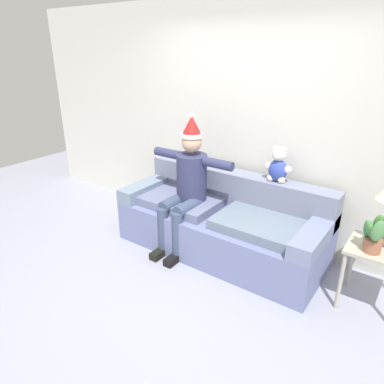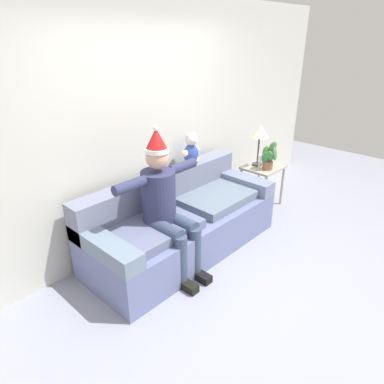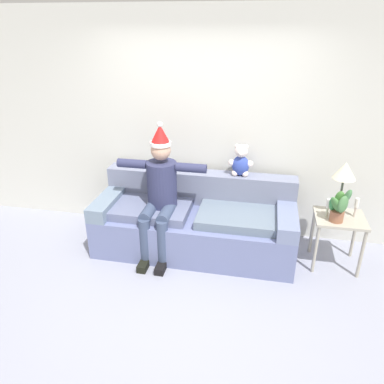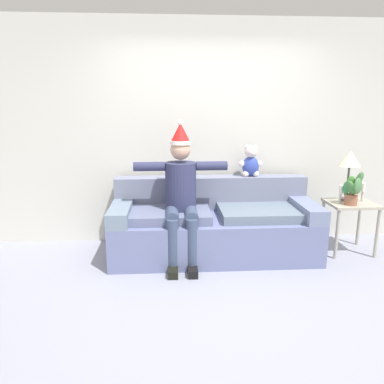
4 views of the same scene
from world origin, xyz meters
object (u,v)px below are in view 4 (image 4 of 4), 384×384
(person_seated, at_px, (181,191))
(side_table, at_px, (350,211))
(potted_plant, at_px, (352,189))
(candle_tall, at_px, (341,192))
(teddy_bear, at_px, (251,162))
(candle_short, at_px, (363,190))
(couch, at_px, (213,225))
(table_lamp, at_px, (350,161))

(person_seated, bearing_deg, side_table, 3.27)
(potted_plant, bearing_deg, person_seated, -179.82)
(person_seated, xyz_separation_m, candle_tall, (1.82, 0.09, -0.05))
(person_seated, xyz_separation_m, teddy_bear, (0.85, 0.45, 0.24))
(candle_tall, bearing_deg, candle_short, 11.56)
(potted_plant, distance_m, candle_tall, 0.13)
(teddy_bear, bearing_deg, person_seated, -151.98)
(couch, height_order, candle_tall, couch)
(couch, relative_size, table_lamp, 3.91)
(person_seated, relative_size, table_lamp, 2.62)
(candle_tall, distance_m, candle_short, 0.30)
(person_seated, xyz_separation_m, candle_short, (2.11, 0.15, -0.05))
(couch, xyz_separation_m, candle_short, (1.74, -0.01, 0.40))
(candle_tall, bearing_deg, teddy_bear, 159.49)
(couch, height_order, potted_plant, potted_plant)
(potted_plant, bearing_deg, teddy_bear, 156.96)
(table_lamp, bearing_deg, candle_short, -17.57)
(table_lamp, height_order, candle_tall, table_lamp)
(person_seated, height_order, side_table, person_seated)
(side_table, relative_size, candle_short, 2.80)
(couch, bearing_deg, teddy_bear, 31.25)
(table_lamp, xyz_separation_m, potted_plant, (-0.04, -0.20, -0.29))
(side_table, bearing_deg, person_seated, -176.73)
(teddy_bear, xyz_separation_m, candle_tall, (0.97, -0.36, -0.29))
(side_table, height_order, candle_short, candle_short)
(teddy_bear, height_order, table_lamp, teddy_bear)
(couch, relative_size, teddy_bear, 6.02)
(person_seated, bearing_deg, couch, 23.66)
(couch, distance_m, side_table, 1.60)
(couch, xyz_separation_m, candle_tall, (1.44, -0.07, 0.40))
(candle_short, bearing_deg, candle_tall, -168.44)
(table_lamp, distance_m, candle_short, 0.37)
(candle_short, bearing_deg, side_table, -164.74)
(couch, bearing_deg, table_lamp, 1.44)
(person_seated, relative_size, side_table, 2.56)
(person_seated, height_order, teddy_bear, person_seated)
(teddy_bear, relative_size, candle_tall, 1.83)
(couch, height_order, side_table, couch)
(couch, bearing_deg, candle_short, -0.42)
(person_seated, xyz_separation_m, side_table, (1.97, 0.11, -0.29))
(couch, distance_m, person_seated, 0.61)
(side_table, height_order, potted_plant, potted_plant)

